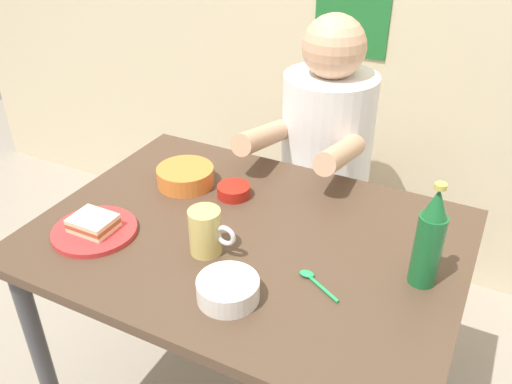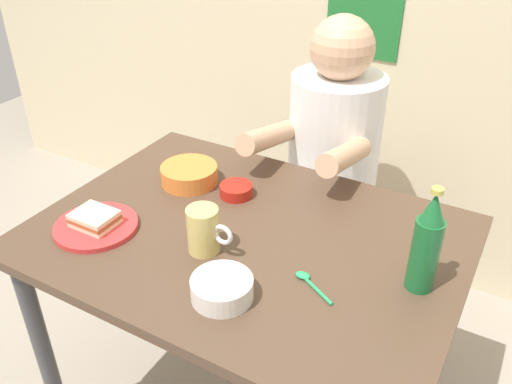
{
  "view_description": "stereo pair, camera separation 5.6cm",
  "coord_description": "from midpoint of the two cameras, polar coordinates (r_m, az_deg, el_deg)",
  "views": [
    {
      "loc": [
        0.53,
        -1.0,
        1.57
      ],
      "look_at": [
        0.0,
        0.05,
        0.84
      ],
      "focal_mm": 37.59,
      "sensor_mm": 36.0,
      "label": 1
    },
    {
      "loc": [
        0.58,
        -0.97,
        1.57
      ],
      "look_at": [
        0.0,
        0.05,
        0.84
      ],
      "focal_mm": 37.59,
      "sensor_mm": 36.0,
      "label": 2
    }
  ],
  "objects": [
    {
      "name": "dining_table",
      "position": [
        1.46,
        -2.0,
        -7.41
      ],
      "size": [
        1.1,
        0.8,
        0.74
      ],
      "color": "#4C3828",
      "rests_on": "ground"
    },
    {
      "name": "stool",
      "position": [
        2.1,
        6.08,
        -3.93
      ],
      "size": [
        0.34,
        0.34,
        0.45
      ],
      "color": "#4C4C51",
      "rests_on": "ground"
    },
    {
      "name": "person_seated",
      "position": [
        1.88,
        6.66,
        6.26
      ],
      "size": [
        0.33,
        0.56,
        0.72
      ],
      "color": "white",
      "rests_on": "stool"
    },
    {
      "name": "plate_orange",
      "position": [
        1.47,
        -17.83,
        -3.97
      ],
      "size": [
        0.22,
        0.22,
        0.01
      ],
      "primitive_type": "cylinder",
      "color": "red",
      "rests_on": "dining_table"
    },
    {
      "name": "sandwich",
      "position": [
        1.46,
        -17.99,
        -3.17
      ],
      "size": [
        0.11,
        0.09,
        0.04
      ],
      "color": "beige",
      "rests_on": "plate_orange"
    },
    {
      "name": "beer_mug",
      "position": [
        1.32,
        -6.55,
        -4.23
      ],
      "size": [
        0.13,
        0.08,
        0.12
      ],
      "color": "#D1BC66",
      "rests_on": "dining_table"
    },
    {
      "name": "beer_bottle",
      "position": [
        1.24,
        16.74,
        -4.89
      ],
      "size": [
        0.06,
        0.06,
        0.26
      ],
      "color": "#19602D",
      "rests_on": "dining_table"
    },
    {
      "name": "soup_bowl_orange",
      "position": [
        1.62,
        -8.5,
        1.76
      ],
      "size": [
        0.17,
        0.17,
        0.05
      ],
      "color": "orange",
      "rests_on": "dining_table"
    },
    {
      "name": "rice_bowl_white",
      "position": [
        1.2,
        -4.35,
        -10.23
      ],
      "size": [
        0.14,
        0.14,
        0.05
      ],
      "color": "silver",
      "rests_on": "dining_table"
    },
    {
      "name": "sambal_bowl_red",
      "position": [
        1.55,
        -3.42,
        0.17
      ],
      "size": [
        0.1,
        0.1,
        0.03
      ],
      "color": "#B21E14",
      "rests_on": "dining_table"
    },
    {
      "name": "spoon",
      "position": [
        1.26,
        4.79,
        -9.26
      ],
      "size": [
        0.12,
        0.07,
        0.01
      ],
      "color": "#26A559",
      "rests_on": "dining_table"
    }
  ]
}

